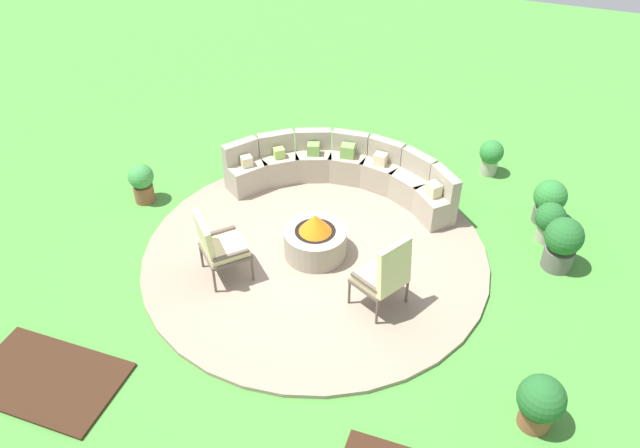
{
  "coord_description": "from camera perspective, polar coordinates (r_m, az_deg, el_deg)",
  "views": [
    {
      "loc": [
        2.38,
        -6.51,
        6.12
      ],
      "look_at": [
        0.0,
        0.2,
        0.45
      ],
      "focal_mm": 35.74,
      "sensor_mm": 36.0,
      "label": 1
    }
  ],
  "objects": [
    {
      "name": "potted_plant_0",
      "position": [
        7.45,
        19.13,
        -14.81
      ],
      "size": [
        0.52,
        0.52,
        0.71
      ],
      "color": "brown",
      "rests_on": "ground_plane"
    },
    {
      "name": "fire_pit",
      "position": [
        9.03,
        -0.43,
        -1.35
      ],
      "size": [
        0.9,
        0.9,
        0.7
      ],
      "color": "#9E937F",
      "rests_on": "patio_circle"
    },
    {
      "name": "potted_plant_4",
      "position": [
        10.48,
        -15.66,
        3.7
      ],
      "size": [
        0.4,
        0.4,
        0.67
      ],
      "color": "brown",
      "rests_on": "ground_plane"
    },
    {
      "name": "ground_plane",
      "position": [
        9.25,
        -0.42,
        -2.91
      ],
      "size": [
        24.0,
        24.0,
        0.0
      ],
      "primitive_type": "plane",
      "color": "#478C38"
    },
    {
      "name": "potted_plant_2",
      "position": [
        9.9,
        19.89,
        0.31
      ],
      "size": [
        0.45,
        0.45,
        0.64
      ],
      "color": "#A89E8E",
      "rests_on": "ground_plane"
    },
    {
      "name": "potted_plant_5",
      "position": [
        9.42,
        20.91,
        -1.5
      ],
      "size": [
        0.53,
        0.53,
        0.82
      ],
      "color": "#605B56",
      "rests_on": "ground_plane"
    },
    {
      "name": "potted_plant_3",
      "position": [
        11.14,
        15.07,
        5.95
      ],
      "size": [
        0.4,
        0.4,
        0.62
      ],
      "color": "#A89E8E",
      "rests_on": "ground_plane"
    },
    {
      "name": "lounge_chair_front_right",
      "position": [
        8.09,
        5.85,
        -4.48
      ],
      "size": [
        0.77,
        0.8,
        1.11
      ],
      "rotation": [
        0.0,
        0.0,
        7.37
      ],
      "color": "brown",
      "rests_on": "patio_circle"
    },
    {
      "name": "mulch_bed_left",
      "position": [
        8.36,
        -23.27,
        -12.64
      ],
      "size": [
        1.76,
        1.09,
        0.04
      ],
      "primitive_type": "cube",
      "color": "#382114",
      "rests_on": "ground_plane"
    },
    {
      "name": "curved_stone_bench",
      "position": [
        10.31,
        2.14,
        4.68
      ],
      "size": [
        3.76,
        1.44,
        0.8
      ],
      "color": "#9E937F",
      "rests_on": "patio_circle"
    },
    {
      "name": "lounge_chair_front_left",
      "position": [
        8.61,
        -9.12,
        -1.86
      ],
      "size": [
        0.83,
        0.86,
        1.07
      ],
      "rotation": [
        0.0,
        0.0,
        5.51
      ],
      "color": "brown",
      "rests_on": "patio_circle"
    },
    {
      "name": "potted_plant_1",
      "position": [
        10.26,
        19.86,
        2.02
      ],
      "size": [
        0.5,
        0.5,
        0.72
      ],
      "color": "#605B56",
      "rests_on": "ground_plane"
    },
    {
      "name": "patio_circle",
      "position": [
        9.23,
        -0.42,
        -2.77
      ],
      "size": [
        4.96,
        4.96,
        0.06
      ],
      "primitive_type": "cylinder",
      "color": "gray",
      "rests_on": "ground_plane"
    }
  ]
}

